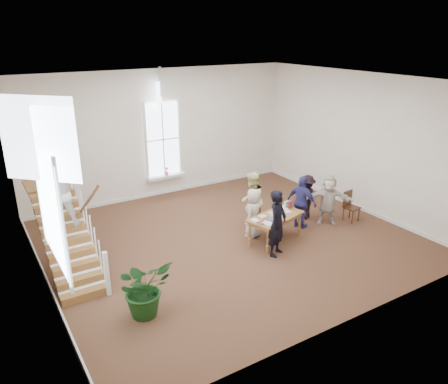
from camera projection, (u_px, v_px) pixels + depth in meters
ground at (229, 239)px, 12.68m from camera, size 10.00×10.00×0.00m
room_shell at (166, 184)px, 16.05m from camera, size 10.49×10.00×10.00m
staircase at (62, 210)px, 10.59m from camera, size 1.10×4.10×2.92m
library_table at (275, 219)px, 12.34m from camera, size 1.84×1.25×0.85m
police_officer at (277, 223)px, 11.53m from camera, size 0.80×0.70×1.83m
elderly_woman at (253, 213)px, 12.64m from camera, size 0.85×0.78×1.46m
person_yellow at (252, 201)px, 13.14m from camera, size 1.08×1.08×1.77m
woman_cluster_a at (302, 202)px, 13.18m from camera, size 0.69×1.04×1.64m
woman_cluster_b at (307, 197)px, 13.87m from camera, size 1.08×0.91×1.45m
woman_cluster_c at (328, 200)px, 13.47m from camera, size 1.45×1.27×1.59m
floor_plant at (144, 288)px, 9.15m from camera, size 1.30×1.18×1.27m
side_chair at (350, 204)px, 13.78m from camera, size 0.48×0.48×0.97m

